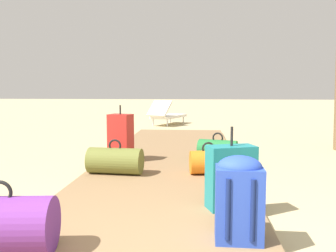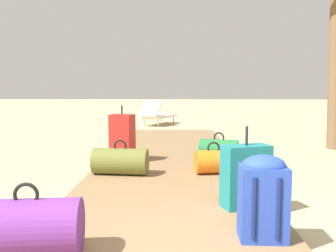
% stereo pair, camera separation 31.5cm
% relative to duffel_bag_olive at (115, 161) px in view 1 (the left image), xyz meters
% --- Properties ---
extents(ground_plane, '(60.00, 60.00, 0.00)m').
position_rel_duffel_bag_olive_xyz_m(ground_plane, '(0.61, 0.19, -0.25)').
color(ground_plane, tan).
extents(boardwalk, '(2.04, 7.78, 0.08)m').
position_rel_duffel_bag_olive_xyz_m(boardwalk, '(0.61, 0.97, -0.21)').
color(boardwalk, olive).
rests_on(boardwalk, ground).
extents(duffel_bag_olive, '(0.71, 0.39, 0.44)m').
position_rel_duffel_bag_olive_xyz_m(duffel_bag_olive, '(0.00, 0.00, 0.00)').
color(duffel_bag_olive, olive).
rests_on(duffel_bag_olive, boardwalk).
extents(suitcase_red, '(0.38, 0.32, 0.83)m').
position_rel_duffel_bag_olive_xyz_m(suitcase_red, '(-0.09, 0.79, 0.18)').
color(suitcase_red, red).
rests_on(suitcase_red, boardwalk).
extents(suitcase_teal, '(0.47, 0.34, 0.75)m').
position_rel_duffel_bag_olive_xyz_m(suitcase_teal, '(1.34, -1.24, 0.12)').
color(suitcase_teal, '#197A7F').
rests_on(suitcase_teal, boardwalk).
extents(duffel_bag_orange, '(0.49, 0.35, 0.41)m').
position_rel_duffel_bag_olive_xyz_m(duffel_bag_orange, '(1.18, 0.08, -0.02)').
color(duffel_bag_orange, orange).
rests_on(duffel_bag_orange, boardwalk).
extents(duffel_bag_green, '(0.63, 0.45, 0.42)m').
position_rel_duffel_bag_olive_xyz_m(duffel_bag_green, '(1.34, 0.97, -0.01)').
color(duffel_bag_green, '#237538').
rests_on(duffel_bag_green, boardwalk).
extents(duffel_bag_purple, '(0.72, 0.45, 0.49)m').
position_rel_duffel_bag_olive_xyz_m(duffel_bag_purple, '(-0.25, -2.28, 0.03)').
color(duffel_bag_purple, '#6B2D84').
rests_on(duffel_bag_purple, boardwalk).
extents(backpack_blue, '(0.34, 0.28, 0.62)m').
position_rel_duffel_bag_olive_xyz_m(backpack_blue, '(1.33, -1.95, 0.16)').
color(backpack_blue, '#2847B7').
rests_on(backpack_blue, boardwalk).
extents(lounge_chair, '(1.16, 1.67, 0.77)m').
position_rel_duffel_bag_olive_xyz_m(lounge_chair, '(0.09, 6.79, 0.08)').
color(lounge_chair, white).
rests_on(lounge_chair, ground).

